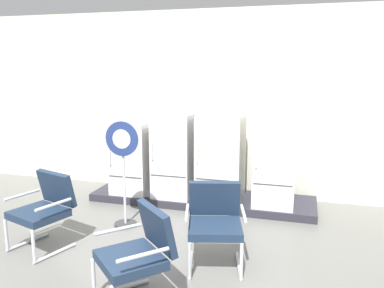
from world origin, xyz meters
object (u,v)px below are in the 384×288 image
armchair_left (44,206)px  sign_stand (123,174)px  refrigerator_0 (133,150)px  armchair_right (215,219)px  refrigerator_1 (174,145)px  refrigerator_2 (221,146)px  armchair_center (139,250)px  refrigerator_3 (276,151)px

armchair_left → sign_stand: 1.12m
refrigerator_0 → armchair_right: 2.64m
refrigerator_1 → armchair_right: 2.18m
refrigerator_1 → sign_stand: size_ratio=1.07×
refrigerator_1 → armchair_left: size_ratio=1.72×
refrigerator_2 → armchair_left: refrigerator_2 is taller
refrigerator_0 → sign_stand: size_ratio=0.92×
refrigerator_2 → armchair_center: bearing=-93.9°
armchair_center → refrigerator_0: bearing=115.2°
armchair_left → sign_stand: size_ratio=0.62×
sign_stand → refrigerator_2: bearing=45.2°
armchair_left → refrigerator_0: bearing=82.0°
armchair_center → armchair_right: bearing=61.1°
armchair_right → sign_stand: 1.65m
armchair_right → refrigerator_2: bearing=100.0°
refrigerator_2 → armchair_left: (-1.80, -2.03, -0.46)m
refrigerator_0 → armchair_center: (1.32, -2.81, -0.32)m
armchair_left → sign_stand: sign_stand is taller
armchair_left → armchair_right: (2.13, 0.16, 0.00)m
armchair_left → armchair_center: size_ratio=1.00×
armchair_center → sign_stand: bearing=119.7°
refrigerator_0 → armchair_right: bearing=-45.4°
refrigerator_2 → refrigerator_3: (0.85, -0.01, -0.03)m
armchair_left → armchair_center: 1.78m
refrigerator_3 → armchair_right: refrigerator_3 is taller
refrigerator_1 → refrigerator_3: refrigerator_1 is taller
armchair_right → armchair_center: 1.08m
refrigerator_3 → sign_stand: size_ratio=1.05×
refrigerator_2 → armchair_right: (0.33, -1.87, -0.46)m
refrigerator_3 → armchair_right: (-0.52, -1.85, -0.43)m
refrigerator_0 → refrigerator_1: size_ratio=0.86×
refrigerator_1 → refrigerator_0: bearing=177.2°
armchair_right → armchair_center: size_ratio=1.00×
refrigerator_0 → sign_stand: bearing=-72.1°
refrigerator_3 → armchair_right: bearing=-105.7°
refrigerator_0 → refrigerator_3: (2.36, -0.01, 0.11)m
refrigerator_1 → armchair_right: (1.10, -1.83, -0.45)m
armchair_left → armchair_right: size_ratio=1.00×
refrigerator_2 → armchair_left: bearing=-131.5°
refrigerator_3 → armchair_left: 3.36m
refrigerator_1 → refrigerator_3: 1.62m
refrigerator_2 → sign_stand: (-1.14, -1.15, -0.23)m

